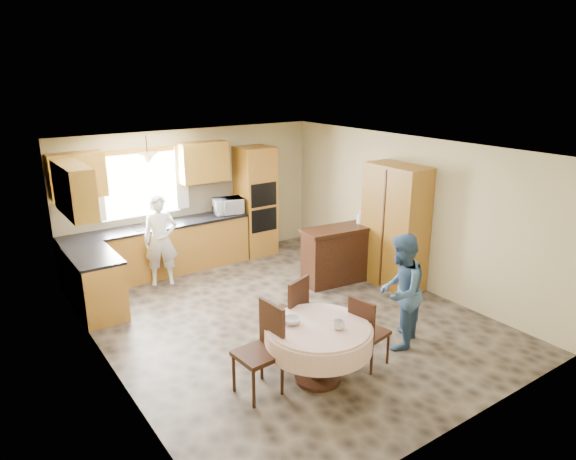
% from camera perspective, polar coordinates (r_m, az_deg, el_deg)
% --- Properties ---
extents(floor, '(5.00, 6.00, 0.01)m').
position_cam_1_polar(floor, '(7.69, -0.34, -9.75)').
color(floor, brown).
rests_on(floor, ground).
extents(ceiling, '(5.00, 6.00, 0.01)m').
position_cam_1_polar(ceiling, '(6.92, -0.37, 9.01)').
color(ceiling, white).
rests_on(ceiling, wall_back).
extents(wall_back, '(5.00, 0.02, 2.50)m').
position_cam_1_polar(wall_back, '(9.74, -10.42, 3.68)').
color(wall_back, tan).
rests_on(wall_back, floor).
extents(wall_front, '(5.00, 0.02, 2.50)m').
position_cam_1_polar(wall_front, '(5.20, 18.95, -9.32)').
color(wall_front, tan).
rests_on(wall_front, floor).
extents(wall_left, '(0.02, 6.00, 2.50)m').
position_cam_1_polar(wall_left, '(6.23, -19.73, -4.92)').
color(wall_left, tan).
rests_on(wall_left, floor).
extents(wall_right, '(0.02, 6.00, 2.50)m').
position_cam_1_polar(wall_right, '(8.81, 13.18, 2.06)').
color(wall_right, tan).
rests_on(wall_right, floor).
extents(window, '(1.40, 0.03, 1.10)m').
position_cam_1_polar(window, '(9.29, -16.10, 4.84)').
color(window, white).
rests_on(window, wall_back).
extents(curtain_left, '(0.22, 0.02, 1.15)m').
position_cam_1_polar(curtain_left, '(9.03, -20.51, 4.39)').
color(curtain_left, white).
rests_on(curtain_left, wall_back).
extents(curtain_right, '(0.22, 0.02, 1.15)m').
position_cam_1_polar(curtain_right, '(9.49, -11.74, 5.72)').
color(curtain_right, white).
rests_on(curtain_right, wall_back).
extents(base_cab_back, '(3.30, 0.60, 0.88)m').
position_cam_1_polar(base_cab_back, '(9.39, -14.09, -2.24)').
color(base_cab_back, gold).
rests_on(base_cab_back, floor).
extents(counter_back, '(3.30, 0.64, 0.04)m').
position_cam_1_polar(counter_back, '(9.25, -14.29, 0.45)').
color(counter_back, black).
rests_on(counter_back, base_cab_back).
extents(base_cab_left, '(0.60, 1.20, 0.88)m').
position_cam_1_polar(base_cab_left, '(8.23, -20.59, -5.70)').
color(base_cab_left, gold).
rests_on(base_cab_left, floor).
extents(counter_left, '(0.64, 1.20, 0.04)m').
position_cam_1_polar(counter_left, '(8.07, -20.93, -2.68)').
color(counter_left, black).
rests_on(counter_left, base_cab_left).
extents(backsplash, '(3.30, 0.02, 0.55)m').
position_cam_1_polar(backsplash, '(9.44, -15.05, 2.49)').
color(backsplash, beige).
rests_on(backsplash, wall_back).
extents(wall_cab_left, '(0.85, 0.33, 0.72)m').
position_cam_1_polar(wall_cab_left, '(8.82, -22.40, 5.63)').
color(wall_cab_left, gold).
rests_on(wall_cab_left, wall_back).
extents(wall_cab_right, '(0.90, 0.33, 0.72)m').
position_cam_1_polar(wall_cab_right, '(9.52, -9.39, 7.48)').
color(wall_cab_right, gold).
rests_on(wall_cab_right, wall_back).
extents(wall_cab_side, '(0.33, 1.20, 0.72)m').
position_cam_1_polar(wall_cab_side, '(7.77, -22.69, 4.16)').
color(wall_cab_side, gold).
rests_on(wall_cab_side, wall_left).
extents(oven_tower, '(0.66, 0.62, 2.12)m').
position_cam_1_polar(oven_tower, '(10.04, -3.64, 3.21)').
color(oven_tower, gold).
rests_on(oven_tower, floor).
extents(oven_upper, '(0.56, 0.01, 0.45)m').
position_cam_1_polar(oven_upper, '(9.73, -2.70, 3.93)').
color(oven_upper, black).
rests_on(oven_upper, oven_tower).
extents(oven_lower, '(0.56, 0.01, 0.45)m').
position_cam_1_polar(oven_lower, '(9.86, -2.66, 1.10)').
color(oven_lower, black).
rests_on(oven_lower, oven_tower).
extents(pendant, '(0.36, 0.36, 0.18)m').
position_cam_1_polar(pendant, '(8.75, -15.33, 7.64)').
color(pendant, beige).
rests_on(pendant, ceiling).
extents(sideboard, '(1.33, 0.68, 0.91)m').
position_cam_1_polar(sideboard, '(8.83, 5.62, -2.94)').
color(sideboard, '#3E1F11').
rests_on(sideboard, floor).
extents(space_heater, '(0.37, 0.27, 0.49)m').
position_cam_1_polar(space_heater, '(9.17, 8.75, -3.70)').
color(space_heater, black).
rests_on(space_heater, floor).
extents(cupboard, '(0.54, 1.08, 2.06)m').
position_cam_1_polar(cupboard, '(8.68, 11.77, 0.39)').
color(cupboard, gold).
rests_on(cupboard, floor).
extents(dining_table, '(1.25, 1.25, 0.71)m').
position_cam_1_polar(dining_table, '(6.06, 3.40, -11.87)').
color(dining_table, '#3E1F11').
rests_on(dining_table, floor).
extents(chair_left, '(0.48, 0.48, 1.05)m').
position_cam_1_polar(chair_left, '(5.86, -2.73, -12.62)').
color(chair_left, '#3E1F11').
rests_on(chair_left, floor).
extents(chair_back, '(0.57, 0.57, 1.03)m').
position_cam_1_polar(chair_back, '(6.62, 0.34, -8.97)').
color(chair_back, '#3E1F11').
rests_on(chair_back, floor).
extents(chair_right, '(0.47, 0.47, 0.92)m').
position_cam_1_polar(chair_right, '(6.39, 8.64, -10.81)').
color(chair_right, '#3E1F11').
rests_on(chair_right, floor).
extents(framed_picture, '(0.06, 0.61, 0.51)m').
position_cam_1_polar(framed_picture, '(9.17, 9.85, 5.84)').
color(framed_picture, gold).
rests_on(framed_picture, wall_right).
extents(microwave, '(0.59, 0.45, 0.29)m').
position_cam_1_polar(microwave, '(9.70, -6.68, 2.68)').
color(microwave, silver).
rests_on(microwave, counter_back).
extents(person_sink, '(0.66, 0.54, 1.55)m').
position_cam_1_polar(person_sink, '(8.85, -13.98, -1.13)').
color(person_sink, silver).
rests_on(person_sink, floor).
extents(person_dining, '(0.94, 0.88, 1.54)m').
position_cam_1_polar(person_dining, '(6.83, 12.38, -6.67)').
color(person_dining, '#375579').
rests_on(person_dining, floor).
extents(bowl_sideboard, '(0.22, 0.22, 0.05)m').
position_cam_1_polar(bowl_sideboard, '(8.44, 3.65, -0.42)').
color(bowl_sideboard, '#B2B2B2').
rests_on(bowl_sideboard, sideboard).
extents(bottle_sideboard, '(0.14, 0.14, 0.29)m').
position_cam_1_polar(bottle_sideboard, '(8.94, 7.98, 1.28)').
color(bottle_sideboard, silver).
rests_on(bottle_sideboard, sideboard).
extents(cup_table, '(0.18, 0.18, 0.11)m').
position_cam_1_polar(cup_table, '(5.90, 5.63, -10.45)').
color(cup_table, '#B2B2B2').
rests_on(cup_table, dining_table).
extents(bowl_table, '(0.28, 0.28, 0.07)m').
position_cam_1_polar(bowl_table, '(6.00, 0.39, -10.05)').
color(bowl_table, '#B2B2B2').
rests_on(bowl_table, dining_table).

